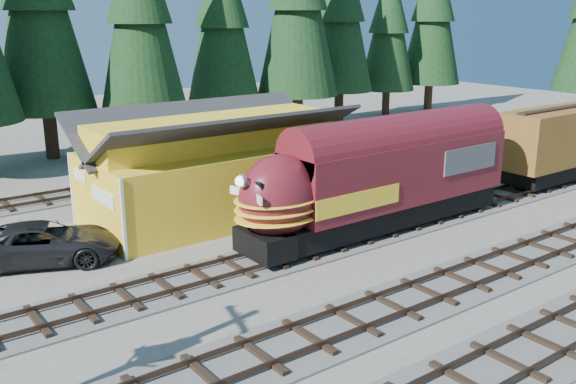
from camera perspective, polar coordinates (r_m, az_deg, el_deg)
ground at (r=23.85m, az=6.81°, el=-8.21°), size 120.00×120.00×0.00m
track_siding at (r=33.37m, az=14.60°, el=-1.47°), size 68.00×3.20×0.33m
track_main_south at (r=30.23m, az=23.46°, el=-4.10°), size 68.00×3.20×0.33m
depot at (r=30.97m, az=-6.49°, el=3.19°), size 12.80×7.00×5.30m
conifer_backdrop at (r=43.83m, az=-15.66°, el=16.12°), size 79.95×21.04×17.44m
locomotive at (r=28.57m, az=7.58°, el=0.81°), size 14.60×2.90×3.97m
pickup_truck_a at (r=27.20m, az=-20.92°, el=-4.27°), size 6.48×4.84×1.63m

